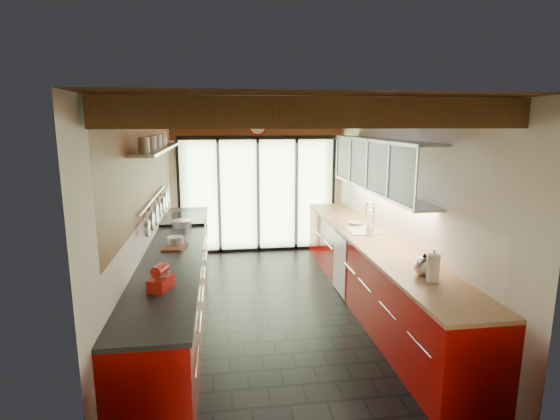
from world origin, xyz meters
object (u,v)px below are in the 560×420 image
Objects in this scene: paper_towel at (433,269)px; bowl at (356,223)px; stand_mixer at (161,279)px; soap_bottle at (369,228)px; kettle at (424,265)px.

bowl is at bearing 90.00° from paper_towel.
soap_bottle is at bearing 32.18° from stand_mixer.
paper_towel reaches higher than bowl.
kettle is 1.51× the size of soap_bottle.
stand_mixer is 2.54m from kettle.
soap_bottle is (2.54, 1.60, -0.00)m from stand_mixer.
paper_towel reaches higher than kettle.
paper_towel is (2.54, -0.18, 0.04)m from stand_mixer.
bowl is (0.00, 0.59, -0.07)m from soap_bottle.
bowl is at bearing 90.00° from kettle.
kettle is 0.18m from paper_towel.
soap_bottle is 0.93× the size of bowl.
soap_bottle is 0.60m from bowl.
soap_bottle is at bearing -90.00° from bowl.
bowl is (2.54, 2.19, -0.07)m from stand_mixer.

